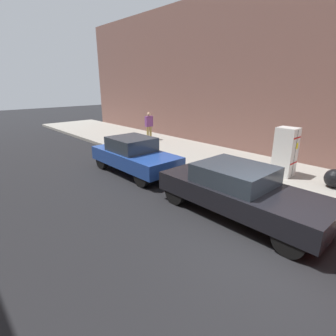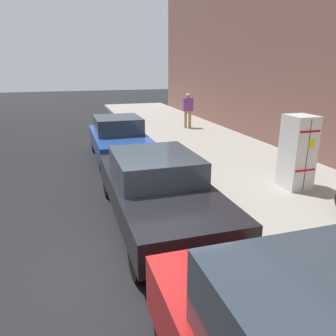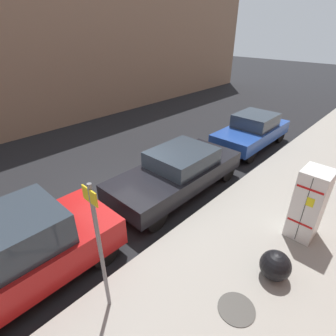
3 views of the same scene
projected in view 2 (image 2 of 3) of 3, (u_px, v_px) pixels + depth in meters
ground_plane at (125, 269)px, 5.28m from camera, size 80.00×80.00×0.00m
discarded_refrigerator at (297, 152)px, 8.13m from camera, size 0.63×0.72×1.83m
pedestrian_walking_far at (188, 108)px, 16.07m from camera, size 0.49×0.23×1.68m
parked_hatchback_blue at (119, 138)px, 11.26m from camera, size 1.73×4.07×1.46m
parked_sedan_dark at (157, 187)px, 6.74m from camera, size 1.87×4.70×1.41m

